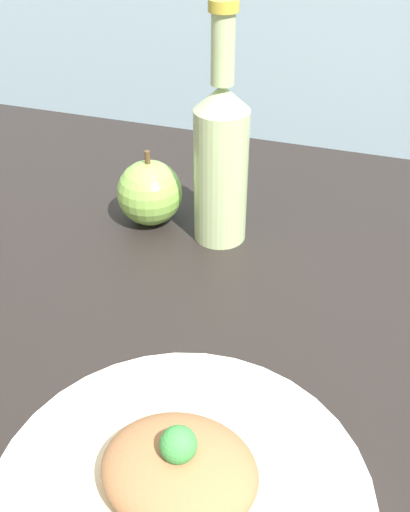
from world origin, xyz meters
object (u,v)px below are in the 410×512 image
(plate, at_px, (180,495))
(apple, at_px, (150,193))
(cider_bottle, at_px, (221,158))
(plated_food, at_px, (179,474))

(plate, height_order, apple, apple)
(plate, xyz_separation_m, cider_bottle, (-0.08, 0.36, 0.10))
(cider_bottle, xyz_separation_m, apple, (-0.10, 0.01, -0.07))
(cider_bottle, bearing_deg, apple, 176.64)
(plate, relative_size, cider_bottle, 1.04)
(plate, xyz_separation_m, apple, (-0.18, 0.37, 0.03))
(plated_food, relative_size, apple, 2.03)
(cider_bottle, bearing_deg, plated_food, -77.32)
(plated_food, bearing_deg, apple, 115.79)
(cider_bottle, bearing_deg, plate, -77.32)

